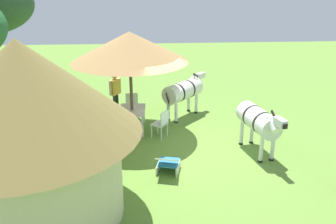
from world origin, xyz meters
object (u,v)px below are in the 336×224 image
(patio_dining_table, at_px, (132,112))
(patio_chair_near_lawn, at_px, (103,125))
(shade_umbrella, at_px, (130,47))
(zebra_nearest_camera, at_px, (184,91))
(striped_lounge_chair, at_px, (168,163))
(guest_beside_umbrella, at_px, (115,90))
(zebra_by_umbrella, at_px, (259,121))
(patio_chair_east_end, at_px, (132,104))
(patio_chair_west_end, at_px, (162,122))
(thatched_hut, at_px, (27,124))

(patio_dining_table, relative_size, patio_chair_near_lawn, 1.39)
(shade_umbrella, relative_size, zebra_nearest_camera, 2.02)
(patio_dining_table, relative_size, striped_lounge_chair, 1.36)
(guest_beside_umbrella, xyz_separation_m, zebra_nearest_camera, (-0.34, -2.48, 0.02))
(guest_beside_umbrella, distance_m, zebra_by_umbrella, 5.48)
(patio_chair_east_end, distance_m, patio_chair_west_end, 2.03)
(thatched_hut, relative_size, guest_beside_umbrella, 2.87)
(guest_beside_umbrella, height_order, zebra_by_umbrella, guest_beside_umbrella)
(thatched_hut, bearing_deg, patio_chair_east_end, -18.88)
(patio_chair_east_end, distance_m, zebra_nearest_camera, 1.93)
(patio_chair_east_end, bearing_deg, guest_beside_umbrella, -33.22)
(shade_umbrella, relative_size, patio_chair_west_end, 4.06)
(guest_beside_umbrella, height_order, zebra_nearest_camera, guest_beside_umbrella)
(patio_dining_table, distance_m, zebra_nearest_camera, 2.20)
(patio_dining_table, distance_m, guest_beside_umbrella, 1.66)
(patio_dining_table, relative_size, patio_chair_west_end, 1.39)
(striped_lounge_chair, distance_m, zebra_nearest_camera, 4.13)
(patio_dining_table, xyz_separation_m, patio_chair_west_end, (-0.64, -0.95, -0.13))
(patio_dining_table, xyz_separation_m, patio_chair_near_lawn, (-0.73, 0.88, -0.13))
(patio_chair_east_end, height_order, patio_chair_west_end, same)
(patio_chair_near_lawn, height_order, patio_chair_west_end, same)
(shade_umbrella, xyz_separation_m, patio_chair_east_end, (1.14, 0.04, -2.28))
(striped_lounge_chair, bearing_deg, guest_beside_umbrella, 125.10)
(patio_chair_near_lawn, relative_size, zebra_by_umbrella, 0.41)
(guest_beside_umbrella, bearing_deg, striped_lounge_chair, -123.64)
(thatched_hut, xyz_separation_m, zebra_by_umbrella, (2.45, -5.57, -1.11))
(shade_umbrella, bearing_deg, patio_chair_west_end, -124.07)
(shade_umbrella, bearing_deg, guest_beside_umbrella, 22.95)
(patio_dining_table, xyz_separation_m, patio_chair_east_end, (1.14, 0.04, -0.13))
(patio_chair_near_lawn, height_order, guest_beside_umbrella, guest_beside_umbrella)
(shade_umbrella, distance_m, patio_chair_near_lawn, 2.55)
(thatched_hut, relative_size, shade_umbrella, 1.25)
(patio_chair_near_lawn, bearing_deg, shade_umbrella, 90.00)
(patio_dining_table, relative_size, zebra_nearest_camera, 0.69)
(thatched_hut, relative_size, zebra_by_umbrella, 2.09)
(thatched_hut, distance_m, striped_lounge_chair, 3.78)
(patio_dining_table, height_order, striped_lounge_chair, patio_dining_table)
(thatched_hut, bearing_deg, patio_chair_west_end, -37.63)
(patio_dining_table, bearing_deg, patio_chair_west_end, -124.07)
(thatched_hut, bearing_deg, zebra_nearest_camera, -34.26)
(patio_dining_table, xyz_separation_m, zebra_nearest_camera, (1.17, -1.84, 0.33))
(patio_chair_east_end, bearing_deg, striped_lounge_chair, 102.69)
(patio_chair_west_end, bearing_deg, patio_dining_table, 90.00)
(patio_chair_west_end, height_order, zebra_nearest_camera, zebra_nearest_camera)
(shade_umbrella, height_order, zebra_nearest_camera, shade_umbrella)
(patio_dining_table, distance_m, striped_lounge_chair, 3.01)
(patio_chair_west_end, height_order, zebra_by_umbrella, zebra_by_umbrella)
(thatched_hut, relative_size, striped_lounge_chair, 4.96)
(patio_dining_table, distance_m, patio_chair_west_end, 1.15)
(shade_umbrella, distance_m, patio_chair_east_end, 2.55)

